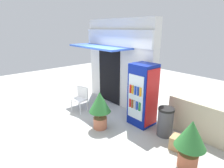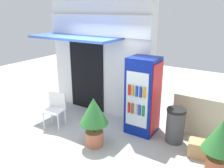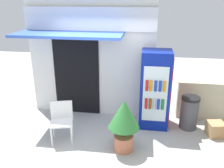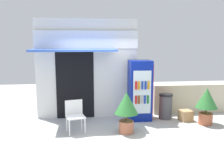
{
  "view_description": "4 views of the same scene",
  "coord_description": "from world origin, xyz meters",
  "views": [
    {
      "loc": [
        4.29,
        -2.78,
        2.78
      ],
      "look_at": [
        0.28,
        0.69,
        1.13
      ],
      "focal_mm": 29.31,
      "sensor_mm": 36.0,
      "label": 1
    },
    {
      "loc": [
        3.26,
        -3.52,
        2.84
      ],
      "look_at": [
        0.54,
        0.72,
        1.21
      ],
      "focal_mm": 37.32,
      "sensor_mm": 36.0,
      "label": 2
    },
    {
      "loc": [
        0.9,
        -4.08,
        2.96
      ],
      "look_at": [
        0.19,
        0.76,
        1.13
      ],
      "focal_mm": 38.36,
      "sensor_mm": 36.0,
      "label": 3
    },
    {
      "loc": [
        -0.56,
        -6.28,
        2.41
      ],
      "look_at": [
        0.23,
        0.7,
        1.2
      ],
      "focal_mm": 40.51,
      "sensor_mm": 36.0,
      "label": 4
    }
  ],
  "objects": [
    {
      "name": "storefront_building",
      "position": [
        -0.47,
        1.64,
        1.58
      ],
      "size": [
        3.16,
        1.27,
        3.07
      ],
      "color": "silver",
      "rests_on": "ground"
    },
    {
      "name": "stone_boundary_wall",
      "position": [
        2.95,
        1.68,
        0.48
      ],
      "size": [
        2.44,
        0.22,
        0.96
      ],
      "primitive_type": "cube",
      "color": "beige",
      "rests_on": "ground"
    },
    {
      "name": "potted_plant_near_shop",
      "position": [
        0.53,
        0.02,
        0.69
      ],
      "size": [
        0.62,
        0.62,
        1.1
      ],
      "color": "#BC6B4C",
      "rests_on": "ground"
    },
    {
      "name": "ground",
      "position": [
        0.0,
        0.0,
        0.0
      ],
      "size": [
        16.0,
        16.0,
        0.0
      ],
      "primitive_type": "plane",
      "color": "#B2B2AD"
    },
    {
      "name": "potted_plant_curbside",
      "position": [
        2.95,
        0.44,
        0.66
      ],
      "size": [
        0.62,
        0.62,
        1.07
      ],
      "color": "#AD5B3D",
      "rests_on": "ground"
    },
    {
      "name": "trash_bin",
      "position": [
        1.96,
        1.1,
        0.4
      ],
      "size": [
        0.42,
        0.42,
        0.79
      ],
      "color": "#47474C",
      "rests_on": "ground"
    },
    {
      "name": "cardboard_box",
      "position": [
        2.51,
        0.84,
        0.16
      ],
      "size": [
        0.4,
        0.39,
        0.32
      ],
      "primitive_type": "cube",
      "rotation": [
        0.0,
        0.0,
        0.19
      ],
      "color": "tan",
      "rests_on": "ground"
    },
    {
      "name": "plastic_chair",
      "position": [
        -0.81,
        0.21,
        0.51
      ],
      "size": [
        0.55,
        0.51,
        0.85
      ],
      "color": "white",
      "rests_on": "ground"
    },
    {
      "name": "drink_cooler",
      "position": [
        1.14,
        1.12,
        0.91
      ],
      "size": [
        0.68,
        0.66,
        1.83
      ],
      "color": "navy",
      "rests_on": "ground"
    }
  ]
}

